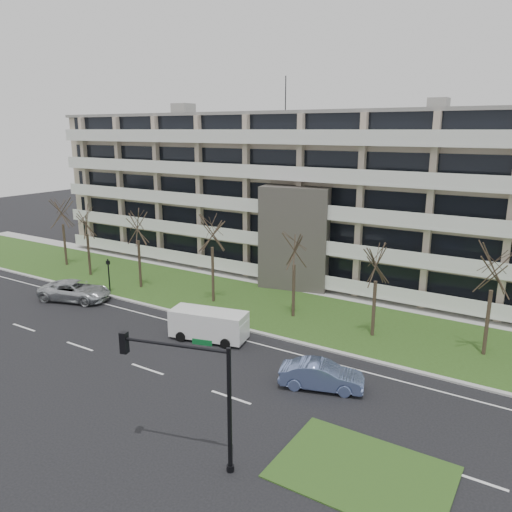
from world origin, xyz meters
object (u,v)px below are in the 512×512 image
Objects in this scene: blue_sedan at (322,375)px; traffic_signal at (192,384)px; pedestrian_signal at (109,271)px; white_van at (210,323)px; silver_pickup at (75,291)px.

blue_sedan is 9.35m from traffic_signal.
traffic_signal is at bearing -30.46° from pedestrian_signal.
white_van reaches higher than blue_sedan.
blue_sedan is (23.32, -2.42, -0.06)m from silver_pickup.
silver_pickup reaches higher than blue_sedan.
white_van is at bearing 59.69° from blue_sedan.
traffic_signal is 24.93m from pedestrian_signal.
pedestrian_signal is (-22.42, 5.28, 1.16)m from blue_sedan.
silver_pickup is 1.29× the size of blue_sedan.
traffic_signal reaches higher than silver_pickup.
white_van is 13.74m from pedestrian_signal.
pedestrian_signal is (0.89, 2.86, 1.10)m from silver_pickup.
silver_pickup is 24.34m from traffic_signal.
traffic_signal is 1.91× the size of pedestrian_signal.
blue_sedan is at bearing -113.17° from silver_pickup.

